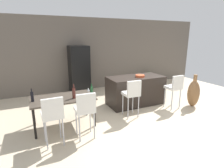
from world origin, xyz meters
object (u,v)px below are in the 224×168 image
Objects in this scene: dining_chair_near at (53,114)px; wine_bottle_far at (74,93)px; bar_chair_middle at (175,86)px; wine_bottle_inner at (92,92)px; floor_vase at (193,93)px; kitchen_island at (135,90)px; fruit_bowl at (140,76)px; dining_chair_far at (85,108)px; dining_table at (63,100)px; potted_plant at (149,77)px; wine_bottle_end at (32,97)px; wine_glass_left at (88,89)px; refrigerator at (79,70)px; bar_chair_left at (132,93)px.

wine_bottle_far is at bearing 47.07° from dining_chair_near.
wine_bottle_inner is at bearing 179.62° from bar_chair_middle.
wine_bottle_inner is 3.34m from floor_vase.
fruit_bowl is at bearing -49.00° from kitchen_island.
dining_table is at bearing 113.05° from dining_chair_far.
fruit_bowl reaches higher than potted_plant.
wine_bottle_inner reaches higher than dining_chair_far.
dining_table is 4.88× the size of wine_bottle_end.
refrigerator is (0.42, 2.52, 0.06)m from wine_glass_left.
bar_chair_middle is 2.64m from wine_bottle_inner.
refrigerator reaches higher than wine_bottle_end.
refrigerator is 2.51m from fruit_bowl.
bar_chair_left is 0.57× the size of refrigerator.
bar_chair_middle reaches higher than kitchen_island.
bar_chair_middle is at bearing -111.42° from potted_plant.
refrigerator reaches higher than floor_vase.
bar_chair_middle is 1.09m from fruit_bowl.
wine_bottle_inner reaches higher than fruit_bowl.
wine_bottle_inner is 1.96m from fruit_bowl.
dining_table is 4.54× the size of wine_bottle_inner.
fruit_bowl is (2.26, 0.62, 0.08)m from wine_bottle_far.
bar_chair_middle is 2.66m from wine_glass_left.
dining_table is 1.41× the size of dining_chair_far.
wine_glass_left is 0.60× the size of fruit_bowl.
refrigerator is 1.79× the size of floor_vase.
dining_chair_near reaches higher than floor_vase.
dining_table is 5.10× the size of fruit_bowl.
wine_bottle_end is (-0.33, 0.78, 0.16)m from dining_chair_near.
fruit_bowl is at bearing -132.46° from potted_plant.
wine_bottle_end is 0.30× the size of floor_vase.
dining_table is 0.73m from wine_bottle_inner.
wine_bottle_far reaches higher than kitchen_island.
fruit_bowl is (2.83, 1.23, 0.26)m from dining_chair_near.
wine_bottle_far is at bearing -107.15° from refrigerator.
potted_plant is at bearing -0.17° from refrigerator.
wine_bottle_end is at bearing 174.02° from bar_chair_left.
wine_bottle_inner is (1.32, -0.24, 0.01)m from wine_bottle_end.
potted_plant is at bearing 33.97° from wine_glass_left.
potted_plant is (1.97, 1.95, -0.13)m from kitchen_island.
kitchen_island is at bearing 25.97° from dining_chair_near.
dining_chair_near reaches higher than kitchen_island.
wine_bottle_inner reaches higher than potted_plant.
wine_glass_left is (-0.01, 0.23, -0.01)m from wine_bottle_inner.
bar_chair_middle is 3.05× the size of wine_bottle_far.
wine_glass_left is (0.31, 0.77, 0.17)m from dining_chair_far.
dining_chair_near is at bearing -151.40° from wine_bottle_inner.
dining_chair_far is 3.05× the size of wine_bottle_far.
wine_bottle_end is 1.04× the size of fruit_bowl.
wine_bottle_inner is at bearing -159.43° from fruit_bowl.
kitchen_island reaches higher than dining_table.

